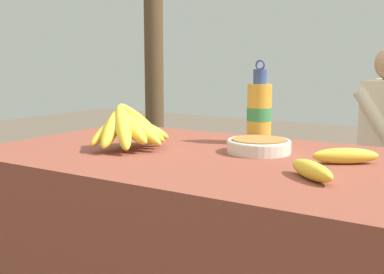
# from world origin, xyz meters

# --- Properties ---
(market_counter) EXTENTS (1.50, 0.83, 0.68)m
(market_counter) POSITION_xyz_m (0.00, 0.00, 0.34)
(market_counter) COLOR brown
(market_counter) RESTS_ON ground_plane
(banana_bunch_ripe) EXTENTS (0.21, 0.31, 0.16)m
(banana_bunch_ripe) POSITION_xyz_m (-0.30, -0.06, 0.76)
(banana_bunch_ripe) COLOR #4C381E
(banana_bunch_ripe) RESTS_ON market_counter
(serving_bowl) EXTENTS (0.20, 0.20, 0.04)m
(serving_bowl) POSITION_xyz_m (0.09, 0.11, 0.71)
(serving_bowl) COLOR silver
(serving_bowl) RESTS_ON market_counter
(water_bottle) EXTENTS (0.09, 0.09, 0.29)m
(water_bottle) POSITION_xyz_m (0.02, 0.26, 0.79)
(water_bottle) COLOR gold
(water_bottle) RESTS_ON market_counter
(loose_banana_front) EXTENTS (0.16, 0.15, 0.05)m
(loose_banana_front) POSITION_xyz_m (0.34, -0.14, 0.70)
(loose_banana_front) COLOR gold
(loose_banana_front) RESTS_ON market_counter
(loose_banana_side) EXTENTS (0.18, 0.14, 0.05)m
(loose_banana_side) POSITION_xyz_m (0.37, 0.08, 0.70)
(loose_banana_side) COLOR gold
(loose_banana_side) RESTS_ON market_counter
(wooden_bench) EXTENTS (1.67, 0.32, 0.43)m
(wooden_bench) POSITION_xyz_m (0.00, 1.25, 0.37)
(wooden_bench) COLOR brown
(wooden_bench) RESTS_ON ground_plane
(seated_vendor) EXTENTS (0.42, 0.40, 1.05)m
(seated_vendor) POSITION_xyz_m (0.24, 1.22, 0.61)
(seated_vendor) COLOR #564C60
(seated_vendor) RESTS_ON ground_plane
(banana_bunch_green) EXTENTS (0.18, 0.29, 0.15)m
(banana_bunch_green) POSITION_xyz_m (-0.42, 1.25, 0.50)
(banana_bunch_green) COLOR #4C381E
(banana_bunch_green) RESTS_ON wooden_bench
(support_post_near) EXTENTS (0.13, 0.13, 2.25)m
(support_post_near) POSITION_xyz_m (-1.30, 1.45, 1.12)
(support_post_near) COLOR #4C3823
(support_post_near) RESTS_ON ground_plane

